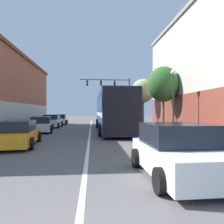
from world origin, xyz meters
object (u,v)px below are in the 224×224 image
object	(u,v)px
street_lamp	(173,94)
street_tree_near	(163,84)
parked_car_left_distant	(52,121)
hatchback_foreground	(179,152)
parked_car_left_mid	(18,134)
street_tree_far	(143,91)
traffic_signal_gantry	(113,90)
parked_car_left_near	(41,125)
parked_car_left_far	(60,120)
bus	(113,110)

from	to	relation	value
street_lamp	street_tree_near	distance (m)	4.00
parked_car_left_distant	street_lamp	world-z (taller)	street_lamp
hatchback_foreground	parked_car_left_distant	size ratio (longest dim) A/B	0.87
street_lamp	hatchback_foreground	bearing A→B (deg)	-109.89
parked_car_left_mid	street_lamp	distance (m)	10.23
parked_car_left_mid	street_tree_far	distance (m)	15.82
traffic_signal_gantry	street_tree_far	distance (m)	8.57
street_tree_near	parked_car_left_near	bearing A→B (deg)	173.88
parked_car_left_mid	traffic_signal_gantry	distance (m)	21.87
traffic_signal_gantry	street_lamp	xyz separation A→B (m)	(2.52, -17.47, -1.96)
street_lamp	street_tree_far	bearing A→B (deg)	89.86
parked_car_left_mid	street_tree_near	xyz separation A→B (m)	(10.11, 6.57, 3.53)
parked_car_left_near	street_lamp	bearing A→B (deg)	-123.97
parked_car_left_near	traffic_signal_gantry	bearing A→B (deg)	-39.07
street_lamp	parked_car_left_mid	bearing A→B (deg)	-163.82
street_tree_far	street_lamp	bearing A→B (deg)	-90.14
parked_car_left_distant	street_tree_far	world-z (taller)	street_tree_far
parked_car_left_distant	street_lamp	bearing A→B (deg)	-136.40
parked_car_left_near	street_tree_far	bearing A→B (deg)	-74.39
parked_car_left_far	parked_car_left_distant	distance (m)	5.39
parked_car_left_distant	street_lamp	size ratio (longest dim) A/B	0.95
street_tree_near	street_tree_far	world-z (taller)	street_tree_near
traffic_signal_gantry	street_tree_near	bearing A→B (deg)	-77.30
parked_car_left_far	traffic_signal_gantry	xyz separation A→B (m)	(7.60, 1.66, 4.35)
parked_car_left_mid	traffic_signal_gantry	size ratio (longest dim) A/B	0.65
bus	street_lamp	distance (m)	6.47
parked_car_left_mid	street_tree_near	world-z (taller)	street_tree_near
parked_car_left_far	street_tree_near	bearing A→B (deg)	-140.83
parked_car_left_near	street_tree_near	distance (m)	11.29
street_lamp	parked_car_left_distant	bearing A→B (deg)	134.18
street_lamp	parked_car_left_far	bearing A→B (deg)	122.62
bus	parked_car_left_near	xyz separation A→B (m)	(-6.34, -0.21, -1.29)
traffic_signal_gantry	street_tree_far	xyz separation A→B (m)	(2.55, -8.12, -0.94)
parked_car_left_mid	hatchback_foreground	bearing A→B (deg)	-139.29
parked_car_left_mid	street_tree_far	bearing A→B (deg)	-44.64
bus	street_tree_near	xyz separation A→B (m)	(4.32, -1.35, 2.24)
street_lamp	street_tree_far	distance (m)	9.40
parked_car_left_mid	parked_car_left_distant	distance (m)	13.21
street_tree_far	street_tree_near	bearing A→B (deg)	-84.49
bus	hatchback_foreground	world-z (taller)	bus
parked_car_left_near	street_tree_near	xyz separation A→B (m)	(10.66, -1.14, 3.53)
street_tree_near	street_tree_far	bearing A→B (deg)	95.51
parked_car_left_near	parked_car_left_mid	xyz separation A→B (m)	(0.55, -7.71, -0.00)
bus	parked_car_left_distant	size ratio (longest dim) A/B	2.85
parked_car_left_far	street_lamp	xyz separation A→B (m)	(10.12, -15.81, 2.39)
hatchback_foreground	parked_car_left_near	bearing A→B (deg)	25.55
hatchback_foreground	street_tree_far	world-z (taller)	street_tree_far
parked_car_left_mid	street_lamp	world-z (taller)	street_lamp
hatchback_foreground	street_tree_near	world-z (taller)	street_tree_near
hatchback_foreground	parked_car_left_far	bearing A→B (deg)	14.45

